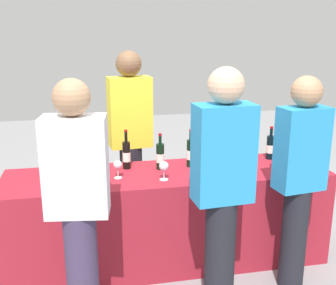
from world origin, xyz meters
The scene contains 20 objects.
ground_plane centered at (0.00, 0.00, 0.00)m, with size 12.00×12.00×0.00m, color gray.
tasting_table centered at (0.00, 0.00, 0.40)m, with size 2.62×0.66×0.80m, color maroon.
wine_bottle_0 centered at (-0.92, 0.17, 0.92)m, with size 0.07×0.07×0.33m.
wine_bottle_1 centered at (-0.58, 0.15, 0.92)m, with size 0.06×0.06×0.33m.
wine_bottle_2 centered at (-0.32, 0.16, 0.91)m, with size 0.07×0.07×0.33m.
wine_bottle_3 centered at (-0.05, 0.10, 0.91)m, with size 0.07×0.07×0.30m.
wine_bottle_4 centered at (0.21, 0.11, 0.91)m, with size 0.06×0.06×0.32m.
wine_bottle_5 centered at (0.70, 0.16, 0.91)m, with size 0.07×0.07×0.30m.
wine_bottle_6 centered at (0.96, 0.17, 0.90)m, with size 0.07×0.07×0.30m.
wine_bottle_7 centered at (1.05, 0.10, 0.92)m, with size 0.07×0.07×0.32m.
wine_glass_0 centered at (-0.78, -0.06, 0.89)m, with size 0.06×0.06×0.13m.
wine_glass_1 centered at (-0.41, -0.05, 0.90)m, with size 0.07×0.07×0.14m.
wine_glass_2 centered at (-0.07, -0.16, 0.90)m, with size 0.07×0.07×0.15m.
wine_glass_3 centered at (0.38, -0.16, 0.91)m, with size 0.07×0.07×0.15m.
wine_glass_4 centered at (0.59, -0.16, 0.89)m, with size 0.07×0.07×0.13m.
ice_bucket centered at (-0.78, 0.03, 0.90)m, with size 0.18×0.18×0.22m, color silver.
server_pouring centered at (-0.23, 0.61, 0.95)m, with size 0.40×0.25×1.73m.
guest_0 centered at (-0.70, -0.70, 0.90)m, with size 0.41×0.26×1.65m.
guest_1 centered at (0.21, -0.73, 0.94)m, with size 0.39×0.23×1.70m.
guest_2 centered at (0.85, -0.54, 0.89)m, with size 0.37×0.23×1.62m.
Camera 1 is at (-0.63, -3.12, 1.93)m, focal length 44.58 mm.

